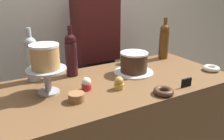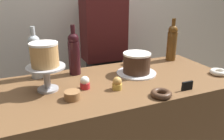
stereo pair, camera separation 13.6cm
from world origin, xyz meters
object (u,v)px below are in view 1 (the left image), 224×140
at_px(wine_bottle_dark_red, 71,54).
at_px(coffee_cup_ceramic, 129,58).
at_px(cupcake_caramel, 119,83).
at_px(donut_sugar, 211,68).
at_px(wine_bottle_amber, 164,41).
at_px(cookie_stack, 77,97).
at_px(chocolate_round_cake, 134,62).
at_px(cupcake_vanilla, 86,84).
at_px(donut_chocolate, 164,91).
at_px(white_layer_cake, 45,57).
at_px(price_sign_chalkboard, 186,83).
at_px(wine_bottle_clear, 32,58).
at_px(cake_stand_pedestal, 47,77).
at_px(barista_figure, 96,60).

relative_size(wine_bottle_dark_red, coffee_cup_ceramic, 3.83).
bearing_deg(cupcake_caramel, donut_sugar, -3.92).
distance_m(wine_bottle_amber, cookie_stack, 0.96).
bearing_deg(wine_bottle_amber, cookie_stack, -157.61).
bearing_deg(cookie_stack, chocolate_round_cake, 22.30).
relative_size(chocolate_round_cake, cupcake_vanilla, 2.45).
bearing_deg(donut_chocolate, chocolate_round_cake, 82.91).
height_order(donut_sugar, cookie_stack, cookie_stack).
bearing_deg(coffee_cup_ceramic, cookie_stack, -145.58).
distance_m(white_layer_cake, donut_sugar, 1.11).
relative_size(wine_bottle_amber, donut_sugar, 2.91).
height_order(wine_bottle_dark_red, price_sign_chalkboard, wine_bottle_dark_red).
relative_size(wine_bottle_clear, cupcake_vanilla, 4.38).
xyz_separation_m(wine_bottle_amber, coffee_cup_ceramic, (-0.31, 0.03, -0.10)).
xyz_separation_m(cupcake_vanilla, cupcake_caramel, (0.16, -0.08, 0.00)).
relative_size(cake_stand_pedestal, donut_chocolate, 1.89).
relative_size(wine_bottle_clear, coffee_cup_ceramic, 3.83).
relative_size(white_layer_cake, coffee_cup_ceramic, 1.77).
relative_size(chocolate_round_cake, donut_sugar, 1.62).
xyz_separation_m(wine_bottle_clear, barista_figure, (0.59, 0.37, -0.20)).
bearing_deg(donut_sugar, price_sign_chalkboard, -162.21).
distance_m(cupcake_vanilla, price_sign_chalkboard, 0.57).
bearing_deg(price_sign_chalkboard, wine_bottle_dark_red, 135.86).
distance_m(cupcake_vanilla, coffee_cup_ceramic, 0.55).
height_order(cupcake_caramel, price_sign_chalkboard, cupcake_caramel).
xyz_separation_m(wine_bottle_clear, cookie_stack, (0.13, -0.39, -0.12)).
distance_m(coffee_cup_ceramic, barista_figure, 0.39).
bearing_deg(price_sign_chalkboard, donut_sugar, 17.79).
height_order(price_sign_chalkboard, coffee_cup_ceramic, coffee_cup_ceramic).
distance_m(wine_bottle_clear, wine_bottle_dark_red, 0.24).
bearing_deg(wine_bottle_clear, price_sign_chalkboard, -35.28).
xyz_separation_m(chocolate_round_cake, barista_figure, (-0.02, 0.55, -0.14)).
relative_size(cupcake_caramel, cookie_stack, 0.88).
relative_size(wine_bottle_dark_red, cupcake_caramel, 4.38).
height_order(wine_bottle_dark_red, cupcake_vanilla, wine_bottle_dark_red).
bearing_deg(wine_bottle_clear, coffee_cup_ceramic, 0.23).
relative_size(white_layer_cake, wine_bottle_clear, 0.46).
xyz_separation_m(cake_stand_pedestal, price_sign_chalkboard, (0.72, -0.31, -0.07)).
distance_m(wine_bottle_amber, barista_figure, 0.61).
xyz_separation_m(white_layer_cake, donut_sugar, (1.08, -0.19, -0.19)).
height_order(wine_bottle_amber, donut_chocolate, wine_bottle_amber).
bearing_deg(price_sign_chalkboard, coffee_cup_ceramic, 95.25).
relative_size(wine_bottle_dark_red, cookie_stack, 3.87).
xyz_separation_m(wine_bottle_amber, donut_sugar, (0.10, -0.39, -0.13)).
distance_m(cake_stand_pedestal, price_sign_chalkboard, 0.78).
distance_m(cake_stand_pedestal, wine_bottle_clear, 0.23).
height_order(chocolate_round_cake, donut_sugar, chocolate_round_cake).
distance_m(donut_sugar, barista_figure, 0.94).
relative_size(cake_stand_pedestal, donut_sugar, 1.89).
xyz_separation_m(wine_bottle_amber, barista_figure, (-0.42, 0.39, -0.20)).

